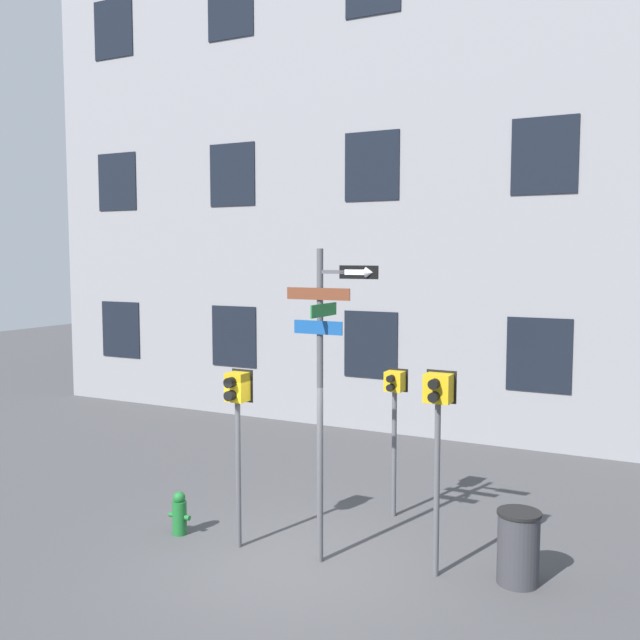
% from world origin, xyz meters
% --- Properties ---
extents(ground_plane, '(60.00, 60.00, 0.00)m').
position_xyz_m(ground_plane, '(0.00, 0.00, 0.00)').
color(ground_plane, '#424244').
extents(building_facade, '(24.00, 0.63, 12.93)m').
position_xyz_m(building_facade, '(0.00, 7.92, 6.46)').
color(building_facade, gray).
rests_on(building_facade, ground_plane).
extents(street_sign_pole, '(1.34, 0.75, 4.42)m').
position_xyz_m(street_sign_pole, '(0.38, 0.32, 2.66)').
color(street_sign_pole, '#4C4C51').
rests_on(street_sign_pole, ground_plane).
extents(pedestrian_signal_left, '(0.35, 0.40, 2.65)m').
position_xyz_m(pedestrian_signal_left, '(-0.99, 0.22, 2.08)').
color(pedestrian_signal_left, '#4C4C51').
rests_on(pedestrian_signal_left, ground_plane).
extents(pedestrian_signal_right, '(0.41, 0.40, 2.79)m').
position_xyz_m(pedestrian_signal_right, '(1.92, 0.62, 2.21)').
color(pedestrian_signal_right, '#4C4C51').
rests_on(pedestrian_signal_right, ground_plane).
extents(pedestrian_signal_across, '(0.35, 0.40, 2.46)m').
position_xyz_m(pedestrian_signal_across, '(0.60, 2.46, 1.90)').
color(pedestrian_signal_across, '#4C4C51').
rests_on(pedestrian_signal_across, ground_plane).
extents(fire_hydrant, '(0.38, 0.22, 0.68)m').
position_xyz_m(fire_hydrant, '(-2.08, 0.21, 0.33)').
color(fire_hydrant, '#196028').
rests_on(fire_hydrant, ground_plane).
extents(trash_bin, '(0.58, 0.58, 0.98)m').
position_xyz_m(trash_bin, '(2.96, 0.90, 0.49)').
color(trash_bin, '#333338').
rests_on(trash_bin, ground_plane).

